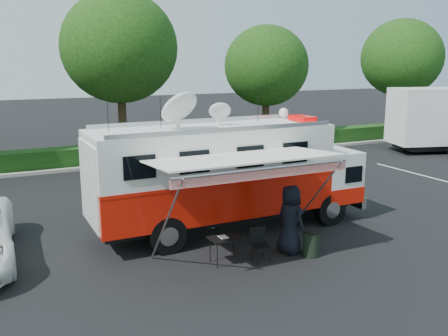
# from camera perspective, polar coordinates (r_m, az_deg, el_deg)

# --- Properties ---
(ground_plane) EXTENTS (120.00, 120.00, 0.00)m
(ground_plane) POSITION_cam_1_polar(r_m,az_deg,el_deg) (16.15, 0.79, -6.94)
(ground_plane) COLOR black
(ground_plane) RESTS_ON ground
(back_border) EXTENTS (60.00, 6.14, 8.87)m
(back_border) POSITION_cam_1_polar(r_m,az_deg,el_deg) (27.70, -9.40, 11.47)
(back_border) COLOR #9E998E
(back_border) RESTS_ON ground_plane
(stall_lines) EXTENTS (24.12, 5.50, 0.01)m
(stall_lines) POSITION_cam_1_polar(r_m,az_deg,el_deg) (18.56, -4.80, -4.39)
(stall_lines) COLOR silver
(stall_lines) RESTS_ON ground_plane
(command_truck) EXTENTS (8.89, 2.45, 4.27)m
(command_truck) POSITION_cam_1_polar(r_m,az_deg,el_deg) (15.61, 0.55, -0.63)
(command_truck) COLOR black
(command_truck) RESTS_ON ground_plane
(awning) EXTENTS (4.85, 2.52, 2.93)m
(awning) POSITION_cam_1_polar(r_m,az_deg,el_deg) (12.85, 2.47, 0.74)
(awning) COLOR white
(awning) RESTS_ON ground_plane
(person) EXTENTS (0.83, 1.07, 1.96)m
(person) POSITION_cam_1_polar(r_m,az_deg,el_deg) (14.35, 7.49, -9.58)
(person) COLOR black
(person) RESTS_ON ground_plane
(folding_table) EXTENTS (0.87, 0.62, 0.73)m
(folding_table) POSITION_cam_1_polar(r_m,az_deg,el_deg) (13.31, 0.18, -8.11)
(folding_table) COLOR black
(folding_table) RESTS_ON ground_plane
(folding_chair) EXTENTS (0.53, 0.55, 0.92)m
(folding_chair) POSITION_cam_1_polar(r_m,az_deg,el_deg) (13.56, 4.04, -8.37)
(folding_chair) COLOR black
(folding_chair) RESTS_ON ground_plane
(trash_bin) EXTENTS (0.50, 0.50, 0.75)m
(trash_bin) POSITION_cam_1_polar(r_m,az_deg,el_deg) (14.08, 9.94, -8.43)
(trash_bin) COLOR black
(trash_bin) RESTS_ON ground_plane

